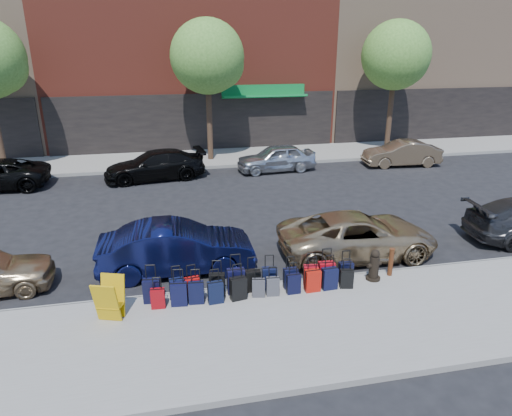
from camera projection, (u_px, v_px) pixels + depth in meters
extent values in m
plane|color=black|center=(227.00, 227.00, 16.42)|extent=(120.00, 120.00, 0.00)
cube|color=gray|center=(268.00, 331.00, 10.42)|extent=(60.00, 4.00, 0.15)
cube|color=gray|center=(201.00, 158.00, 25.58)|extent=(60.00, 4.00, 0.15)
cube|color=gray|center=(251.00, 287.00, 12.28)|extent=(60.00, 0.08, 0.15)
cube|color=gray|center=(205.00, 168.00, 23.72)|extent=(60.00, 0.08, 0.15)
cube|color=black|center=(197.00, 123.00, 26.80)|extent=(16.66, 0.15, 3.40)
cube|color=#0C6F30|center=(265.00, 96.00, 26.72)|extent=(5.00, 0.91, 0.27)
cube|color=#0C6F30|center=(263.00, 90.00, 26.88)|extent=(5.00, 0.10, 0.60)
cube|color=#A28163|center=(407.00, 0.00, 32.88)|extent=(15.00, 12.00, 18.00)
cube|color=black|center=(442.00, 115.00, 29.86)|extent=(14.70, 0.15, 3.40)
cylinder|color=black|center=(209.00, 115.00, 24.35)|extent=(0.30, 0.30, 4.80)
sphere|color=#3F7527|center=(207.00, 56.00, 23.32)|extent=(3.80, 3.80, 3.80)
sphere|color=#3F7527|center=(219.00, 64.00, 23.57)|extent=(2.58, 2.58, 2.58)
cylinder|color=black|center=(390.00, 109.00, 26.36)|extent=(0.30, 0.30, 4.80)
sphere|color=#3F7527|center=(396.00, 55.00, 25.33)|extent=(3.80, 3.80, 3.80)
sphere|color=#3F7527|center=(405.00, 62.00, 25.58)|extent=(2.58, 2.58, 2.58)
cube|color=black|center=(152.00, 291.00, 11.34)|extent=(0.44, 0.27, 0.63)
cylinder|color=black|center=(150.00, 266.00, 11.10)|extent=(0.24, 0.06, 0.03)
cube|color=black|center=(177.00, 289.00, 11.49)|extent=(0.39, 0.23, 0.56)
cylinder|color=black|center=(176.00, 267.00, 11.28)|extent=(0.21, 0.05, 0.03)
cube|color=#A40D0A|center=(192.00, 288.00, 11.52)|extent=(0.41, 0.27, 0.57)
cylinder|color=black|center=(191.00, 266.00, 11.30)|extent=(0.21, 0.07, 0.03)
cube|color=black|center=(217.00, 284.00, 11.68)|extent=(0.43, 0.29, 0.59)
cylinder|color=black|center=(216.00, 262.00, 11.46)|extent=(0.22, 0.08, 0.03)
cube|color=black|center=(236.00, 281.00, 11.74)|extent=(0.45, 0.26, 0.67)
cylinder|color=black|center=(236.00, 256.00, 11.49)|extent=(0.25, 0.04, 0.03)
cube|color=black|center=(253.00, 280.00, 11.86)|extent=(0.40, 0.24, 0.59)
cylinder|color=black|center=(253.00, 259.00, 11.64)|extent=(0.22, 0.04, 0.03)
cube|color=black|center=(269.00, 278.00, 11.98)|extent=(0.41, 0.26, 0.59)
cylinder|color=black|center=(270.00, 256.00, 11.76)|extent=(0.22, 0.06, 0.03)
cube|color=black|center=(290.00, 278.00, 12.02)|extent=(0.37, 0.21, 0.55)
cylinder|color=black|center=(291.00, 258.00, 11.82)|extent=(0.20, 0.04, 0.03)
cube|color=#A40A18|center=(311.00, 275.00, 12.14)|extent=(0.41, 0.27, 0.56)
cylinder|color=black|center=(312.00, 255.00, 11.93)|extent=(0.21, 0.07, 0.03)
cube|color=#A30A14|center=(326.00, 273.00, 12.19)|extent=(0.44, 0.26, 0.63)
cylinder|color=black|center=(328.00, 250.00, 11.95)|extent=(0.24, 0.05, 0.03)
cube|color=black|center=(346.00, 272.00, 12.32)|extent=(0.38, 0.21, 0.56)
cylinder|color=black|center=(347.00, 252.00, 12.11)|extent=(0.21, 0.04, 0.03)
cube|color=maroon|center=(158.00, 298.00, 11.12)|extent=(0.35, 0.21, 0.50)
cylinder|color=black|center=(156.00, 279.00, 10.93)|extent=(0.19, 0.04, 0.03)
cube|color=black|center=(179.00, 294.00, 11.22)|extent=(0.42, 0.28, 0.59)
cylinder|color=black|center=(177.00, 271.00, 11.00)|extent=(0.23, 0.06, 0.03)
cube|color=black|center=(196.00, 293.00, 11.31)|extent=(0.40, 0.25, 0.56)
cylinder|color=black|center=(195.00, 271.00, 11.10)|extent=(0.21, 0.05, 0.03)
cube|color=black|center=(215.00, 292.00, 11.33)|extent=(0.39, 0.25, 0.56)
cylinder|color=black|center=(215.00, 271.00, 11.12)|extent=(0.21, 0.05, 0.03)
cube|color=black|center=(238.00, 288.00, 11.48)|extent=(0.44, 0.30, 0.59)
cylinder|color=black|center=(238.00, 266.00, 11.25)|extent=(0.23, 0.07, 0.03)
cube|color=#3B3B40|center=(258.00, 288.00, 11.62)|extent=(0.35, 0.24, 0.48)
cylinder|color=black|center=(259.00, 270.00, 11.44)|extent=(0.18, 0.06, 0.03)
cube|color=#3E3E43|center=(273.00, 286.00, 11.67)|extent=(0.35, 0.23, 0.49)
cylinder|color=black|center=(273.00, 268.00, 11.49)|extent=(0.19, 0.05, 0.03)
cube|color=black|center=(293.00, 284.00, 11.77)|extent=(0.36, 0.21, 0.52)
cylinder|color=black|center=(294.00, 264.00, 11.57)|extent=(0.20, 0.03, 0.03)
cube|color=#AB150B|center=(313.00, 281.00, 11.86)|extent=(0.41, 0.25, 0.59)
cylinder|color=black|center=(314.00, 259.00, 11.63)|extent=(0.22, 0.04, 0.03)
cube|color=black|center=(330.00, 278.00, 11.96)|extent=(0.41, 0.25, 0.59)
cylinder|color=black|center=(331.00, 257.00, 11.74)|extent=(0.22, 0.05, 0.03)
cube|color=black|center=(347.00, 279.00, 12.03)|extent=(0.38, 0.26, 0.51)
cylinder|color=black|center=(348.00, 260.00, 11.84)|extent=(0.19, 0.07, 0.03)
cylinder|color=black|center=(373.00, 278.00, 12.52)|extent=(0.40, 0.40, 0.07)
cylinder|color=black|center=(374.00, 267.00, 12.40)|extent=(0.27, 0.27, 0.62)
sphere|color=black|center=(375.00, 254.00, 12.27)|extent=(0.24, 0.24, 0.24)
cylinder|color=black|center=(374.00, 265.00, 12.38)|extent=(0.46, 0.23, 0.11)
cylinder|color=#38190C|center=(391.00, 262.00, 12.61)|extent=(0.13, 0.13, 0.79)
cylinder|color=#38190C|center=(392.00, 249.00, 12.47)|extent=(0.15, 0.15, 0.04)
cube|color=#CB9D0B|center=(106.00, 303.00, 10.41)|extent=(0.62, 0.43, 1.03)
cube|color=#CB9D0B|center=(113.00, 295.00, 10.76)|extent=(0.62, 0.43, 1.03)
cube|color=#CB9D0B|center=(110.00, 305.00, 10.64)|extent=(0.66, 0.54, 0.02)
imported|color=#0D123A|center=(177.00, 248.00, 13.06)|extent=(4.43, 1.57, 1.46)
imported|color=tan|center=(358.00, 235.00, 14.03)|extent=(4.90, 2.31, 1.35)
imported|color=black|center=(155.00, 165.00, 21.80)|extent=(4.96, 2.54, 1.38)
imported|color=silver|center=(276.00, 158.00, 23.18)|extent=(4.09, 1.89, 1.36)
imported|color=#8F7658|center=(402.00, 153.00, 24.19)|extent=(4.12, 1.72, 1.32)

